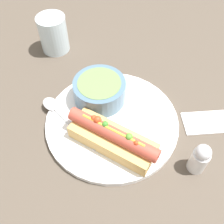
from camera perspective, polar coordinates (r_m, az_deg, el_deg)
The scene contains 8 objects.
ground_plane at distance 0.58m, azimuth -0.00°, elevation -2.51°, with size 4.00×4.00×0.00m, color #4C4238.
dinner_plate at distance 0.57m, azimuth -0.00°, elevation -2.15°, with size 0.29×0.29×0.01m.
hot_dog at distance 0.52m, azimuth 0.12°, elevation -5.66°, with size 0.18×0.13×0.06m.
soup_bowl at distance 0.59m, azimuth -2.71°, elevation 4.79°, with size 0.12×0.12×0.05m.
spoon at distance 0.59m, azimuth -11.86°, elevation 0.35°, with size 0.15×0.14×0.01m.
drinking_glass at distance 0.74m, azimuth -12.63°, elevation 16.26°, with size 0.07×0.07×0.10m.
napkin at distance 0.62m, azimuth 20.14°, elevation -2.05°, with size 0.12×0.08×0.01m.
salt_shaker at distance 0.52m, azimuth 18.58°, elevation -9.53°, with size 0.03×0.03×0.08m.
Camera 1 is at (0.03, -0.33, 0.48)m, focal length 42.00 mm.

